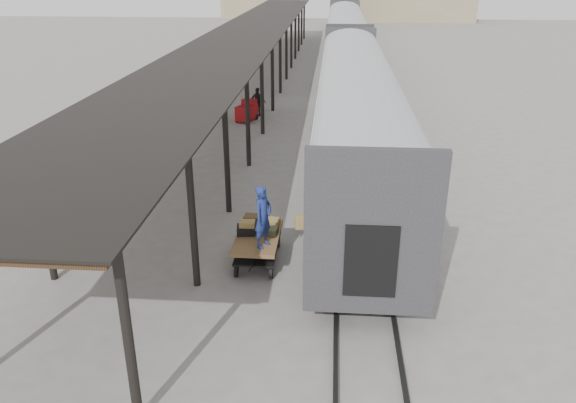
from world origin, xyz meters
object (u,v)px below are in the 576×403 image
Objects in this scene: baggage_cart at (258,242)px; pedestrian at (258,102)px; luggage_tug at (247,111)px; porter at (263,217)px.

pedestrian is (-2.24, 17.21, 0.17)m from baggage_cart.
baggage_cart is 1.59× the size of luggage_tug.
luggage_tug is 1.29m from pedestrian.
luggage_tug is 17.00m from porter.
baggage_cart is 1.34× the size of porter.
luggage_tug is at bearing 99.93° from baggage_cart.
baggage_cart is at bearing 110.78° from pedestrian.
luggage_tug is at bearing 81.30° from pedestrian.
baggage_cart is at bearing -61.24° from luggage_tug.
baggage_cart is 1.31m from porter.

